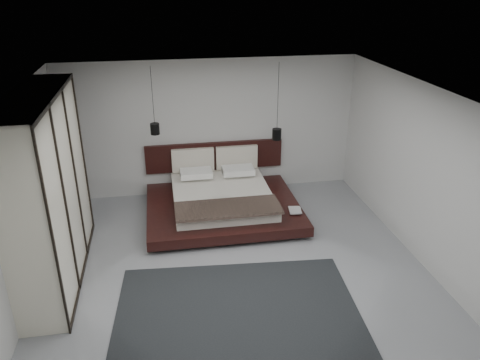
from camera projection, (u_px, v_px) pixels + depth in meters
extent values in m
plane|color=gray|center=(235.00, 268.00, 7.46)|extent=(6.00, 6.00, 0.00)
plane|color=white|center=(234.00, 95.00, 6.32)|extent=(6.00, 6.00, 0.00)
plane|color=#BDBDBA|center=(211.00, 128.00, 9.59)|extent=(6.00, 0.00, 6.00)
plane|color=#BDBDBA|center=(289.00, 327.00, 4.19)|extent=(6.00, 0.00, 6.00)
plane|color=#BDBDBA|center=(19.00, 205.00, 6.41)|extent=(0.00, 6.00, 6.00)
plane|color=#BDBDBA|center=(422.00, 175.00, 7.37)|extent=(0.00, 6.00, 6.00)
cube|color=black|center=(56.00, 150.00, 8.67)|extent=(0.05, 0.90, 2.60)
cube|color=black|center=(223.00, 214.00, 9.03)|extent=(2.25, 1.84, 0.08)
cube|color=black|center=(223.00, 208.00, 8.97)|extent=(2.87, 2.36, 0.18)
cube|color=white|center=(222.00, 196.00, 9.01)|extent=(1.84, 2.05, 0.23)
cube|color=black|center=(228.00, 208.00, 8.23)|extent=(1.86, 0.72, 0.05)
cube|color=white|center=(196.00, 173.00, 9.58)|extent=(0.64, 0.41, 0.12)
cube|color=white|center=(237.00, 170.00, 9.72)|extent=(0.64, 0.41, 0.12)
cube|color=white|center=(196.00, 173.00, 9.43)|extent=(0.64, 0.41, 0.12)
cube|color=white|center=(238.00, 170.00, 9.56)|extent=(0.64, 0.41, 0.12)
cube|color=black|center=(214.00, 156.00, 9.81)|extent=(2.87, 0.08, 0.60)
cube|color=beige|center=(193.00, 160.00, 9.67)|extent=(0.87, 0.10, 0.50)
cube|color=beige|center=(237.00, 157.00, 9.82)|extent=(0.87, 0.10, 0.50)
imported|color=#99724C|center=(290.00, 211.00, 8.66)|extent=(0.27, 0.32, 0.03)
imported|color=#99724C|center=(289.00, 210.00, 8.62)|extent=(0.26, 0.33, 0.02)
cylinder|color=black|center=(152.00, 96.00, 8.49)|extent=(0.01, 0.01, 1.06)
cylinder|color=black|center=(155.00, 129.00, 8.75)|extent=(0.17, 0.17, 0.21)
cylinder|color=#FFE0B2|center=(155.00, 133.00, 8.78)|extent=(0.13, 0.13, 0.01)
cylinder|color=black|center=(278.00, 96.00, 8.91)|extent=(0.01, 0.01, 1.29)
cylinder|color=black|center=(277.00, 134.00, 9.22)|extent=(0.18, 0.18, 0.22)
cylinder|color=#FFE0B2|center=(277.00, 139.00, 9.26)|extent=(0.14, 0.14, 0.01)
cube|color=white|center=(47.00, 191.00, 6.77)|extent=(0.65, 2.83, 2.83)
cube|color=black|center=(56.00, 96.00, 6.26)|extent=(0.03, 2.83, 0.06)
cube|color=black|center=(84.00, 269.00, 7.38)|extent=(0.03, 2.83, 0.06)
cube|color=black|center=(53.00, 239.00, 5.54)|extent=(0.03, 0.05, 2.83)
cube|color=black|center=(66.00, 204.00, 6.39)|extent=(0.03, 0.05, 2.83)
cube|color=black|center=(76.00, 177.00, 7.24)|extent=(0.03, 0.05, 2.83)
cube|color=black|center=(83.00, 155.00, 8.09)|extent=(0.03, 0.05, 2.83)
cube|color=black|center=(238.00, 314.00, 6.44)|extent=(3.53, 2.65, 0.01)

